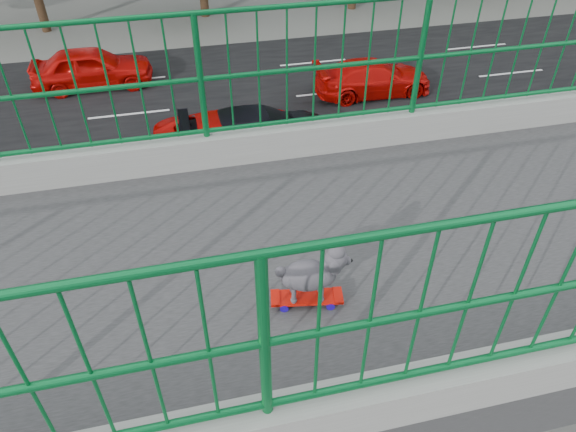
% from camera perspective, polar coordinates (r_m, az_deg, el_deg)
% --- Properties ---
extents(road, '(18.00, 90.00, 0.02)m').
position_cam_1_polar(road, '(18.75, -16.57, 6.06)').
color(road, black).
rests_on(road, ground).
extents(skateboard, '(0.23, 0.51, 0.07)m').
position_cam_1_polar(skateboard, '(3.72, 2.01, -8.74)').
color(skateboard, red).
rests_on(skateboard, footbridge).
extents(poodle, '(0.26, 0.50, 0.42)m').
position_cam_1_polar(poodle, '(3.55, 2.54, -6.10)').
color(poodle, '#343137').
rests_on(poodle, skateboard).
extents(car_1, '(1.59, 4.55, 1.50)m').
position_cam_1_polar(car_1, '(15.61, -24.90, -0.40)').
color(car_1, silver).
rests_on(car_1, ground).
extents(car_2, '(2.40, 5.21, 1.45)m').
position_cam_1_polar(car_2, '(17.87, -5.72, 8.58)').
color(car_2, red).
rests_on(car_2, ground).
extents(car_3, '(1.90, 4.66, 1.35)m').
position_cam_1_polar(car_3, '(22.03, 9.07, 14.38)').
color(car_3, red).
rests_on(car_3, ground).
extents(car_4, '(1.90, 4.72, 1.61)m').
position_cam_1_polar(car_4, '(23.68, -20.21, 14.65)').
color(car_4, red).
rests_on(car_4, ground).
extents(car_7, '(2.11, 5.19, 1.51)m').
position_cam_1_polar(car_7, '(17.95, -3.03, 9.00)').
color(car_7, black).
rests_on(car_7, ground).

